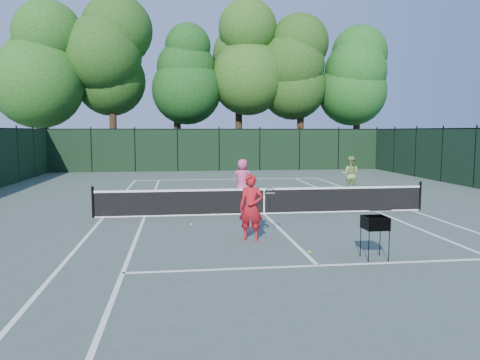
{
  "coord_description": "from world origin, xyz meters",
  "views": [
    {
      "loc": [
        -2.95,
        -15.93,
        2.89
      ],
      "look_at": [
        -0.72,
        1.0,
        1.1
      ],
      "focal_mm": 35.0,
      "sensor_mm": 36.0,
      "label": 1
    }
  ],
  "objects": [
    {
      "name": "service_line_near",
      "position": [
        0.0,
        -6.4,
        0.0
      ],
      "size": [
        8.23,
        0.1,
        0.01
      ],
      "primitive_type": "cube",
      "color": "white",
      "rests_on": "ground"
    },
    {
      "name": "tree_0",
      "position": [
        -13.0,
        21.5,
        8.16
      ],
      "size": [
        6.4,
        6.4,
        13.14
      ],
      "color": "black",
      "rests_on": "ground"
    },
    {
      "name": "tree_5",
      "position": [
        12.0,
        22.1,
        7.71
      ],
      "size": [
        5.8,
        5.8,
        12.23
      ],
      "color": "black",
      "rests_on": "ground"
    },
    {
      "name": "tennis_net",
      "position": [
        0.0,
        0.0,
        0.48
      ],
      "size": [
        11.69,
        0.09,
        1.06
      ],
      "color": "black",
      "rests_on": "ground"
    },
    {
      "name": "tree_1",
      "position": [
        -8.0,
        22.0,
        8.69
      ],
      "size": [
        6.8,
        6.8,
        13.98
      ],
      "color": "black",
      "rests_on": "ground"
    },
    {
      "name": "fence_far",
      "position": [
        0.0,
        18.0,
        1.5
      ],
      "size": [
        24.0,
        0.05,
        3.0
      ],
      "primitive_type": "cube",
      "color": "black",
      "rests_on": "ground"
    },
    {
      "name": "baseline_far",
      "position": [
        0.0,
        11.88,
        0.0
      ],
      "size": [
        10.97,
        0.1,
        0.01
      ],
      "primitive_type": "cube",
      "color": "white",
      "rests_on": "ground"
    },
    {
      "name": "coach",
      "position": [
        -1.06,
        -3.84,
        0.88
      ],
      "size": [
        1.07,
        0.61,
        1.76
      ],
      "rotation": [
        0.0,
        0.0,
        -0.34
      ],
      "color": "#B5141E",
      "rests_on": "ground"
    },
    {
      "name": "sideline_singles_left",
      "position": [
        -4.12,
        0.0,
        0.0
      ],
      "size": [
        0.1,
        23.77,
        0.01
      ],
      "primitive_type": "cube",
      "color": "white",
      "rests_on": "ground"
    },
    {
      "name": "center_service_line",
      "position": [
        0.0,
        0.0,
        0.0
      ],
      "size": [
        0.1,
        12.8,
        0.01
      ],
      "primitive_type": "cube",
      "color": "white",
      "rests_on": "ground"
    },
    {
      "name": "tree_3",
      "position": [
        2.0,
        22.3,
        9.01
      ],
      "size": [
        7.0,
        7.0,
        14.45
      ],
      "color": "black",
      "rests_on": "ground"
    },
    {
      "name": "player_green",
      "position": [
        4.94,
        4.78,
        0.87
      ],
      "size": [
        1.04,
        0.95,
        1.74
      ],
      "rotation": [
        0.0,
        0.0,
        2.71
      ],
      "color": "#84A351",
      "rests_on": "ground"
    },
    {
      "name": "loose_ball_midcourt",
      "position": [
        -2.59,
        -1.71,
        0.03
      ],
      "size": [
        0.07,
        0.07,
        0.07
      ],
      "primitive_type": "sphere",
      "color": "#BEE12E",
      "rests_on": "ground"
    },
    {
      "name": "service_line_far",
      "position": [
        0.0,
        6.4,
        0.0
      ],
      "size": [
        8.23,
        0.1,
        0.01
      ],
      "primitive_type": "cube",
      "color": "white",
      "rests_on": "ground"
    },
    {
      "name": "tree_4",
      "position": [
        7.0,
        21.6,
        8.14
      ],
      "size": [
        6.2,
        6.2,
        12.97
      ],
      "color": "black",
      "rests_on": "ground"
    },
    {
      "name": "tree_2",
      "position": [
        -3.0,
        21.8,
        7.73
      ],
      "size": [
        6.0,
        6.0,
        12.4
      ],
      "color": "black",
      "rests_on": "ground"
    },
    {
      "name": "player_pink",
      "position": [
        -0.28,
        3.44,
        0.86
      ],
      "size": [
        0.92,
        0.67,
        1.73
      ],
      "rotation": [
        0.0,
        0.0,
        2.99
      ],
      "color": "#D14A7E",
      "rests_on": "ground"
    },
    {
      "name": "loose_ball_near_cart",
      "position": [
        0.11,
        -5.38,
        0.03
      ],
      "size": [
        0.07,
        0.07,
        0.07
      ],
      "primitive_type": "sphere",
      "color": "#C0CF2A",
      "rests_on": "ground"
    },
    {
      "name": "sideline_doubles_right",
      "position": [
        5.49,
        0.0,
        0.0
      ],
      "size": [
        0.1,
        23.77,
        0.01
      ],
      "primitive_type": "cube",
      "color": "white",
      "rests_on": "ground"
    },
    {
      "name": "sideline_doubles_left",
      "position": [
        -5.49,
        0.0,
        0.0
      ],
      "size": [
        0.1,
        23.77,
        0.01
      ],
      "primitive_type": "cube",
      "color": "white",
      "rests_on": "ground"
    },
    {
      "name": "ground",
      "position": [
        0.0,
        0.0,
        0.0
      ],
      "size": [
        90.0,
        90.0,
        0.0
      ],
      "primitive_type": "plane",
      "color": "#435149",
      "rests_on": "ground"
    },
    {
      "name": "sideline_singles_right",
      "position": [
        4.12,
        0.0,
        0.0
      ],
      "size": [
        0.1,
        23.77,
        0.01
      ],
      "primitive_type": "cube",
      "color": "white",
      "rests_on": "ground"
    },
    {
      "name": "ball_hopper",
      "position": [
        1.43,
        -6.03,
        0.82
      ],
      "size": [
        0.52,
        0.52,
        0.98
      ],
      "rotation": [
        0.0,
        0.0,
        0.02
      ],
      "color": "black",
      "rests_on": "ground"
    }
  ]
}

